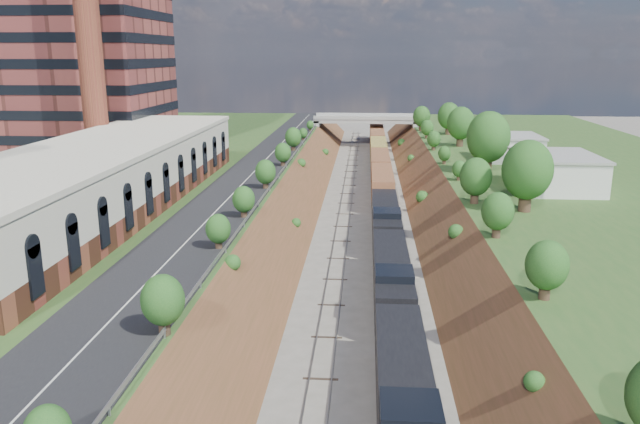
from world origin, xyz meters
TOP-DOWN VIEW (x-y plane):
  - platform_left at (-33.00, 60.00)m, footprint 44.00×180.00m
  - platform_right at (33.00, 60.00)m, footprint 44.00×180.00m
  - embankment_left at (-11.00, 60.00)m, footprint 10.00×180.00m
  - embankment_right at (11.00, 60.00)m, footprint 10.00×180.00m
  - rail_left_track at (-2.60, 60.00)m, footprint 1.58×180.00m
  - rail_right_track at (2.60, 60.00)m, footprint 1.58×180.00m
  - road at (-15.50, 60.00)m, footprint 8.00×180.00m
  - guardrail at (-11.40, 59.80)m, footprint 0.10×171.00m
  - commercial_building at (-28.00, 38.00)m, footprint 14.30×62.30m
  - smokestack at (-36.00, 56.00)m, footprint 3.20×3.20m
  - overpass at (0.00, 122.00)m, footprint 24.50×8.30m
  - white_building_near at (23.50, 52.00)m, footprint 9.00×12.00m
  - white_building_far at (23.00, 74.00)m, footprint 8.00×10.00m
  - tree_right_large at (17.00, 40.00)m, footprint 5.25×5.25m
  - tree_left_crest at (-11.80, 20.00)m, footprint 2.45×2.45m
  - freight_train at (2.60, 70.55)m, footprint 3.09×140.94m

SIDE VIEW (x-z plane):
  - embankment_left at x=-11.00m, z-range -5.00..5.00m
  - embankment_right at x=11.00m, z-range -5.00..5.00m
  - rail_left_track at x=-2.60m, z-range 0.00..0.18m
  - rail_right_track at x=2.60m, z-range 0.00..0.18m
  - platform_left at x=-33.00m, z-range 0.00..5.00m
  - platform_right at x=33.00m, z-range 0.00..5.00m
  - freight_train at x=2.60m, z-range 0.32..4.93m
  - overpass at x=0.00m, z-range 1.22..8.62m
  - road at x=-15.50m, z-range 5.00..5.10m
  - guardrail at x=-11.40m, z-range 5.20..5.90m
  - white_building_far at x=23.00m, z-range 5.00..8.60m
  - white_building_near at x=23.50m, z-range 5.00..9.00m
  - tree_left_crest at x=-11.80m, z-range 5.26..8.82m
  - commercial_building at x=-28.00m, z-range 5.01..12.01m
  - tree_right_large at x=17.00m, z-range 5.58..13.19m
  - smokestack at x=-36.00m, z-range 5.00..45.00m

